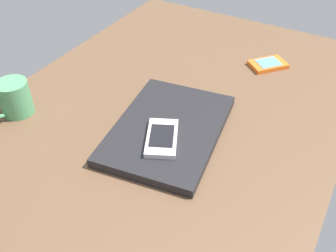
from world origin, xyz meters
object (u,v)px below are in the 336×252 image
(laptop_closed, at_px, (168,129))
(cell_phone_on_laptop, at_px, (162,138))
(cell_phone_on_desk, at_px, (268,64))
(coffee_mug, at_px, (14,98))

(laptop_closed, height_order, cell_phone_on_laptop, cell_phone_on_laptop)
(cell_phone_on_desk, bearing_deg, cell_phone_on_laptop, -11.57)
(cell_phone_on_desk, xyz_separation_m, coffee_mug, (0.50, -0.45, 0.04))
(cell_phone_on_laptop, relative_size, coffee_mug, 1.25)
(cell_phone_on_laptop, distance_m, cell_phone_on_desk, 0.45)
(laptop_closed, height_order, cell_phone_on_desk, laptop_closed)
(cell_phone_on_laptop, height_order, cell_phone_on_desk, cell_phone_on_laptop)
(laptop_closed, relative_size, coffee_mug, 3.05)
(cell_phone_on_desk, height_order, coffee_mug, coffee_mug)
(cell_phone_on_desk, bearing_deg, coffee_mug, -41.94)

